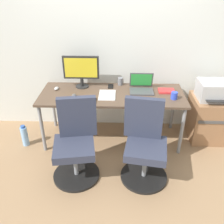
% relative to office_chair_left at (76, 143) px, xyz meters
% --- Properties ---
extents(ground_plane, '(5.28, 5.28, 0.00)m').
position_rel_office_chair_left_xyz_m(ground_plane, '(0.38, 0.70, -0.42)').
color(ground_plane, '#9E7A56').
extents(back_wall, '(4.40, 0.04, 2.60)m').
position_rel_office_chair_left_xyz_m(back_wall, '(0.38, 1.14, 0.88)').
color(back_wall, silver).
rests_on(back_wall, ground).
extents(desk, '(1.88, 0.70, 0.71)m').
position_rel_office_chair_left_xyz_m(desk, '(0.38, 0.70, 0.23)').
color(desk, brown).
rests_on(desk, ground).
extents(office_chair_left, '(0.54, 0.54, 0.94)m').
position_rel_office_chair_left_xyz_m(office_chair_left, '(0.00, 0.00, 0.00)').
color(office_chair_left, black).
rests_on(office_chair_left, ground).
extents(office_chair_right, '(0.54, 0.54, 0.94)m').
position_rel_office_chair_left_xyz_m(office_chair_right, '(0.77, -0.00, 0.00)').
color(office_chair_right, black).
rests_on(office_chair_right, ground).
extents(side_cabinet, '(0.45, 0.52, 0.62)m').
position_rel_office_chair_left_xyz_m(side_cabinet, '(1.70, 0.79, -0.12)').
color(side_cabinet, '#996B47').
rests_on(side_cabinet, ground).
extents(printer, '(0.38, 0.40, 0.24)m').
position_rel_office_chair_left_xyz_m(printer, '(1.70, 0.79, 0.31)').
color(printer, '#B7B7B7').
rests_on(printer, side_cabinet).
extents(water_bottle_on_floor, '(0.09, 0.09, 0.31)m').
position_rel_office_chair_left_xyz_m(water_bottle_on_floor, '(-0.80, 0.51, -0.28)').
color(water_bottle_on_floor, '#8CBFF2').
rests_on(water_bottle_on_floor, ground).
extents(desktop_monitor, '(0.48, 0.18, 0.43)m').
position_rel_office_chair_left_xyz_m(desktop_monitor, '(-0.04, 0.91, 0.53)').
color(desktop_monitor, '#262626').
rests_on(desktop_monitor, desk).
extents(open_laptop, '(0.31, 0.27, 0.22)m').
position_rel_office_chair_left_xyz_m(open_laptop, '(0.77, 0.82, 0.34)').
color(open_laptop, '#4C4C51').
rests_on(open_laptop, desk).
extents(keyboard_by_monitor, '(0.34, 0.12, 0.02)m').
position_rel_office_chair_left_xyz_m(keyboard_by_monitor, '(-0.06, 0.43, 0.29)').
color(keyboard_by_monitor, '#515156').
rests_on(keyboard_by_monitor, desk).
extents(keyboard_by_laptop, '(0.34, 0.12, 0.02)m').
position_rel_office_chair_left_xyz_m(keyboard_by_laptop, '(0.73, 0.43, 0.29)').
color(keyboard_by_laptop, '#B7B7B7').
rests_on(keyboard_by_laptop, desk).
extents(mouse_by_monitor, '(0.06, 0.10, 0.03)m').
position_rel_office_chair_left_xyz_m(mouse_by_monitor, '(-0.37, 0.81, 0.30)').
color(mouse_by_monitor, '#B7B7B7').
rests_on(mouse_by_monitor, desk).
extents(mouse_by_laptop, '(0.06, 0.10, 0.03)m').
position_rel_office_chair_left_xyz_m(mouse_by_laptop, '(-0.10, 0.60, 0.30)').
color(mouse_by_laptop, '#515156').
rests_on(mouse_by_laptop, desk).
extents(coffee_mug, '(0.08, 0.08, 0.09)m').
position_rel_office_chair_left_xyz_m(coffee_mug, '(1.16, 0.58, 0.33)').
color(coffee_mug, blue).
rests_on(coffee_mug, desk).
extents(pen_cup, '(0.07, 0.07, 0.10)m').
position_rel_office_chair_left_xyz_m(pen_cup, '(0.49, 1.00, 0.34)').
color(pen_cup, slate).
rests_on(pen_cup, desk).
extents(phone_near_monitor, '(0.07, 0.14, 0.01)m').
position_rel_office_chair_left_xyz_m(phone_near_monitor, '(0.16, 0.48, 0.29)').
color(phone_near_monitor, black).
rests_on(phone_near_monitor, desk).
extents(phone_near_laptop, '(0.07, 0.14, 0.01)m').
position_rel_office_chair_left_xyz_m(phone_near_laptop, '(0.36, 0.93, 0.29)').
color(phone_near_laptop, black).
rests_on(phone_near_laptop, desk).
extents(notebook, '(0.21, 0.15, 0.03)m').
position_rel_office_chair_left_xyz_m(notebook, '(1.10, 0.78, 0.30)').
color(notebook, red).
rests_on(notebook, desk).
extents(paper_pile, '(0.21, 0.30, 0.01)m').
position_rel_office_chair_left_xyz_m(paper_pile, '(0.32, 0.65, 0.29)').
color(paper_pile, white).
rests_on(paper_pile, desk).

